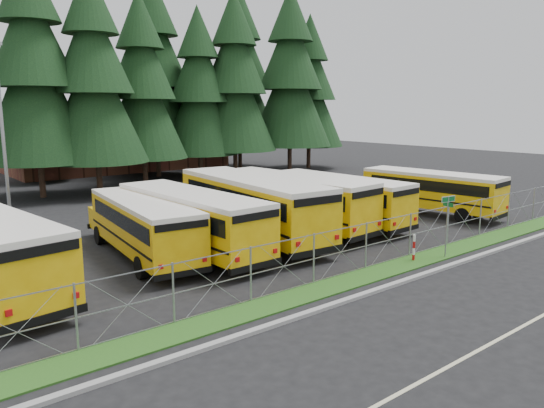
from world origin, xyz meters
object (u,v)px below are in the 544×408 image
(bus_4, at_px, (248,208))
(street_sign, at_px, (447,214))
(striped_bollard, at_px, (414,248))
(light_standard, at_px, (2,128))
(bus_6, at_px, (333,200))
(bus_5, at_px, (288,202))
(bus_3, at_px, (187,222))
(bus_east, at_px, (426,193))
(bus_2, at_px, (142,228))

(bus_4, relative_size, street_sign, 4.37)
(striped_bollard, bearing_deg, light_standard, 121.85)
(light_standard, bearing_deg, bus_4, -52.37)
(bus_6, bearing_deg, bus_4, 174.39)
(striped_bollard, height_order, light_standard, light_standard)
(street_sign, bearing_deg, bus_6, 82.32)
(bus_5, bearing_deg, bus_3, -178.84)
(bus_5, relative_size, bus_6, 1.09)
(bus_4, bearing_deg, bus_6, 2.05)
(bus_3, xyz_separation_m, light_standard, (-4.85, 11.54, 4.05))
(bus_east, xyz_separation_m, street_sign, (-7.80, -6.47, 0.69))
(bus_6, distance_m, striped_bollard, 8.00)
(striped_bollard, distance_m, light_standard, 22.93)
(bus_2, bearing_deg, bus_4, 3.86)
(bus_3, xyz_separation_m, striped_bollard, (6.97, -7.48, -0.85))
(bus_2, distance_m, light_standard, 11.99)
(bus_6, height_order, street_sign, street_sign)
(bus_2, distance_m, striped_bollard, 12.10)
(bus_3, relative_size, bus_east, 1.08)
(bus_5, xyz_separation_m, bus_east, (9.59, -2.22, -0.17))
(bus_2, relative_size, striped_bollard, 8.53)
(bus_6, xyz_separation_m, light_standard, (-14.46, 11.51, 4.11))
(bus_east, bearing_deg, light_standard, 141.88)
(bus_3, bearing_deg, bus_5, 4.07)
(bus_east, bearing_deg, bus_5, 160.64)
(light_standard, bearing_deg, striped_bollard, -58.15)
(bus_3, relative_size, street_sign, 3.94)
(bus_3, relative_size, bus_4, 0.90)
(bus_4, bearing_deg, light_standard, 132.87)
(light_standard, bearing_deg, bus_2, -74.95)
(bus_5, distance_m, striped_bollard, 8.17)
(bus_2, xyz_separation_m, bus_3, (1.93, -0.68, 0.11))
(bus_4, distance_m, bus_5, 2.97)
(bus_5, relative_size, street_sign, 4.11)
(bus_4, distance_m, bus_6, 5.85)
(bus_4, xyz_separation_m, bus_east, (12.54, -1.94, -0.27))
(bus_4, distance_m, light_standard, 14.65)
(bus_5, distance_m, light_standard, 16.40)
(bus_2, xyz_separation_m, bus_east, (18.25, -2.27, -0.00))
(bus_2, distance_m, bus_east, 18.39)
(bus_4, bearing_deg, bus_3, -169.41)
(bus_2, height_order, bus_4, bus_4)
(bus_east, bearing_deg, bus_2, 166.60)
(striped_bollard, bearing_deg, bus_2, 137.46)
(bus_4, relative_size, light_standard, 1.21)
(bus_5, bearing_deg, light_standard, 132.50)
(bus_5, relative_size, bus_east, 1.13)
(bus_5, xyz_separation_m, striped_bollard, (0.24, -8.12, -0.91))
(bus_east, bearing_deg, bus_4, 164.89)
(bus_3, xyz_separation_m, bus_east, (16.32, -1.59, -0.11))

